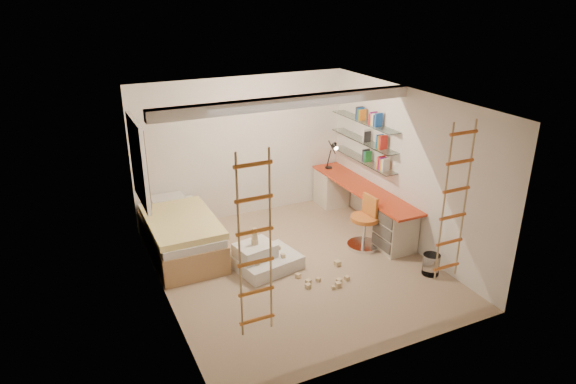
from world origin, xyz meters
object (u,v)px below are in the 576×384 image
desk (361,204)px  play_platform (264,259)px  bed (181,234)px  swivel_chair (365,229)px

desk → play_platform: 2.29m
desk → bed: bearing=173.5°
swivel_chair → play_platform: 1.79m
play_platform → desk: bearing=17.0°
desk → play_platform: desk is taller
bed → swivel_chair: size_ratio=2.21×
play_platform → bed: bearing=134.8°
desk → play_platform: size_ratio=2.67×
bed → play_platform: 1.46m
desk → play_platform: (-2.18, -0.66, -0.24)m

